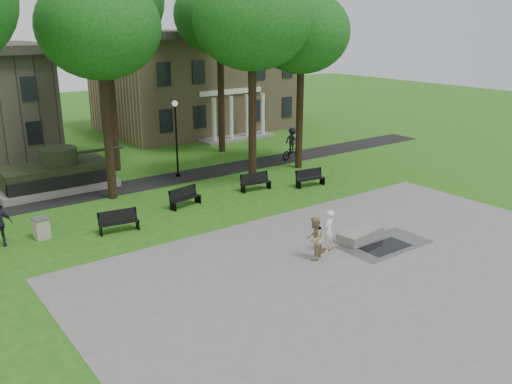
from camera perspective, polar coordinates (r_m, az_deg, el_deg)
ground at (r=24.32m, az=4.74°, el=-4.85°), size 120.00×120.00×0.00m
plaza at (r=21.15m, az=13.75°, el=-8.84°), size 22.00×16.00×0.02m
footpath at (r=33.77m, az=-8.70°, el=1.41°), size 44.00×2.60×0.01m
building_right at (r=49.83m, az=-6.29°, el=11.69°), size 17.00×12.00×8.60m
tree_1 at (r=29.30m, az=-16.19°, el=16.28°), size 6.20×6.20×11.63m
tree_2 at (r=31.36m, az=-0.41°, el=17.62°), size 6.60×6.60×12.16m
tree_3 at (r=34.95m, az=4.82°, el=16.36°), size 6.00×6.00×11.19m
tree_4 at (r=35.35m, az=-15.75°, el=18.73°), size 7.20×7.20×13.50m
tree_5 at (r=39.67m, az=-3.86°, el=18.04°), size 6.40×6.40×12.44m
lamp_mid at (r=33.62m, az=-8.40°, el=6.23°), size 0.36×0.36×4.73m
lamp_right at (r=39.22m, az=4.68°, el=7.94°), size 0.36×0.36×4.73m
tank_monument at (r=33.08m, az=-20.34°, el=1.70°), size 7.45×3.40×2.40m
puddle at (r=23.92m, az=13.46°, el=-5.63°), size 2.20×1.20×0.00m
concrete_block at (r=24.37m, az=10.91°, el=-4.46°), size 2.31×1.26×0.45m
skateboard at (r=23.11m, az=7.51°, el=-6.03°), size 0.80×0.27×0.07m
skateboarder at (r=22.72m, az=7.62°, el=-4.09°), size 0.78×0.68×1.80m
friend_watching at (r=21.90m, az=6.17°, el=-4.87°), size 1.11×1.05×1.81m
cyclist at (r=38.18m, az=3.82°, el=4.82°), size 2.14×1.27×2.23m
park_bench_0 at (r=25.61m, az=-14.32°, el=-2.94°), size 1.84×0.77×1.00m
park_bench_1 at (r=28.46m, az=-7.52°, el=-0.49°), size 1.85×0.89×1.00m
park_bench_2 at (r=30.95m, az=-0.10°, el=1.13°), size 1.84×0.71×1.00m
park_bench_3 at (r=31.91m, az=5.66°, el=1.54°), size 1.84×0.74×1.00m
trash_bin at (r=25.90m, az=-21.65°, el=-3.52°), size 0.71×0.71×0.96m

